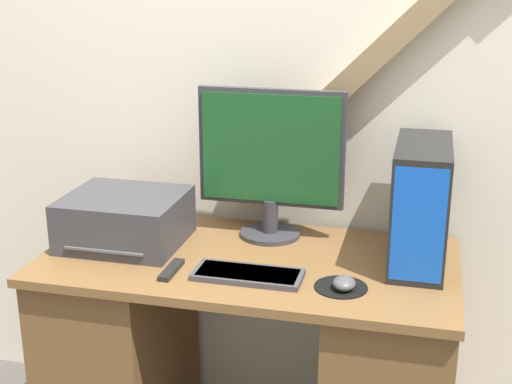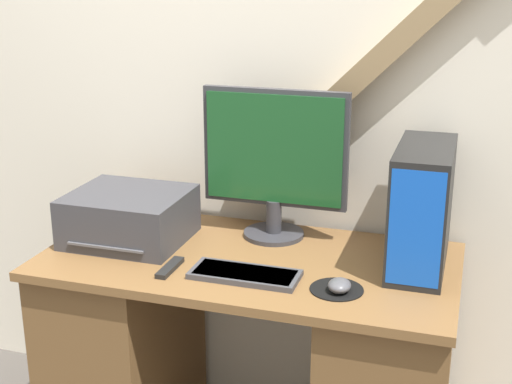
{
  "view_description": "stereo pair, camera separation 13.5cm",
  "coord_description": "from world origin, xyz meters",
  "px_view_note": "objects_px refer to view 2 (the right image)",
  "views": [
    {
      "loc": [
        0.55,
        -1.77,
        1.73
      ],
      "look_at": [
        0.03,
        0.35,
        1.02
      ],
      "focal_mm": 50.0,
      "sensor_mm": 36.0,
      "label": 1
    },
    {
      "loc": [
        0.68,
        -1.73,
        1.73
      ],
      "look_at": [
        0.03,
        0.35,
        1.02
      ],
      "focal_mm": 50.0,
      "sensor_mm": 36.0,
      "label": 2
    }
  ],
  "objects_px": {
    "keyboard": "(245,274)",
    "mouse": "(339,285)",
    "printer": "(129,217)",
    "remote_control": "(170,268)",
    "monitor": "(275,158)",
    "computer_tower": "(422,207)"
  },
  "relations": [
    {
      "from": "remote_control",
      "to": "computer_tower",
      "type": "bearing_deg",
      "value": 20.25
    },
    {
      "from": "computer_tower",
      "to": "remote_control",
      "type": "xyz_separation_m",
      "value": [
        -0.75,
        -0.28,
        -0.19
      ]
    },
    {
      "from": "keyboard",
      "to": "computer_tower",
      "type": "relative_size",
      "value": 0.81
    },
    {
      "from": "computer_tower",
      "to": "printer",
      "type": "height_order",
      "value": "computer_tower"
    },
    {
      "from": "monitor",
      "to": "keyboard",
      "type": "bearing_deg",
      "value": -88.14
    },
    {
      "from": "mouse",
      "to": "printer",
      "type": "xyz_separation_m",
      "value": [
        -0.79,
        0.2,
        0.06
      ]
    },
    {
      "from": "keyboard",
      "to": "remote_control",
      "type": "bearing_deg",
      "value": -175.14
    },
    {
      "from": "remote_control",
      "to": "printer",
      "type": "bearing_deg",
      "value": 140.55
    },
    {
      "from": "keyboard",
      "to": "computer_tower",
      "type": "distance_m",
      "value": 0.59
    },
    {
      "from": "keyboard",
      "to": "printer",
      "type": "bearing_deg",
      "value": 159.93
    },
    {
      "from": "printer",
      "to": "remote_control",
      "type": "bearing_deg",
      "value": -39.45
    },
    {
      "from": "printer",
      "to": "remote_control",
      "type": "distance_m",
      "value": 0.32
    },
    {
      "from": "keyboard",
      "to": "remote_control",
      "type": "relative_size",
      "value": 2.22
    },
    {
      "from": "monitor",
      "to": "remote_control",
      "type": "xyz_separation_m",
      "value": [
        -0.23,
        -0.39,
        -0.28
      ]
    },
    {
      "from": "computer_tower",
      "to": "remote_control",
      "type": "distance_m",
      "value": 0.82
    },
    {
      "from": "monitor",
      "to": "mouse",
      "type": "bearing_deg",
      "value": -50.97
    },
    {
      "from": "computer_tower",
      "to": "monitor",
      "type": "bearing_deg",
      "value": 167.85
    },
    {
      "from": "keyboard",
      "to": "mouse",
      "type": "relative_size",
      "value": 4.12
    },
    {
      "from": "computer_tower",
      "to": "keyboard",
      "type": "bearing_deg",
      "value": -153.11
    },
    {
      "from": "monitor",
      "to": "keyboard",
      "type": "height_order",
      "value": "monitor"
    },
    {
      "from": "printer",
      "to": "remote_control",
      "type": "xyz_separation_m",
      "value": [
        0.24,
        -0.2,
        -0.08
      ]
    },
    {
      "from": "remote_control",
      "to": "mouse",
      "type": "bearing_deg",
      "value": 0.05
    }
  ]
}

